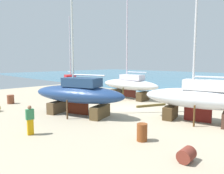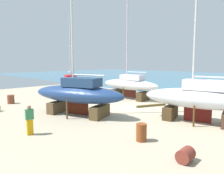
% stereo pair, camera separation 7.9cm
% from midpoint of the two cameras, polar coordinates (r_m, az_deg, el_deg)
% --- Properties ---
extents(ground_plane, '(45.61, 45.61, 0.00)m').
position_cam_midpoint_polar(ground_plane, '(18.13, 0.43, -6.78)').
color(ground_plane, tan).
extents(sailboat_mid_port, '(8.42, 5.02, 13.68)m').
position_cam_midpoint_polar(sailboat_mid_port, '(17.23, -8.86, -1.71)').
color(sailboat_mid_port, brown).
rests_on(sailboat_mid_port, ground).
extents(sailboat_small_center, '(7.58, 2.40, 12.28)m').
position_cam_midpoint_polar(sailboat_small_center, '(24.57, 4.77, 0.68)').
color(sailboat_small_center, '#463927').
rests_on(sailboat_small_center, ground).
extents(sailboat_far_slipway, '(6.45, 4.44, 9.65)m').
position_cam_midpoint_polar(sailboat_far_slipway, '(27.70, -10.79, 1.00)').
color(sailboat_far_slipway, brown).
rests_on(sailboat_far_slipway, ground).
extents(sailboat_large_starboard, '(7.93, 3.77, 11.00)m').
position_cam_midpoint_polar(sailboat_large_starboard, '(16.07, 22.04, -2.79)').
color(sailboat_large_starboard, '#48351D').
rests_on(sailboat_large_starboard, ground).
extents(worker, '(0.32, 0.48, 1.74)m').
position_cam_midpoint_polar(worker, '(13.48, -20.78, -8.04)').
color(worker, orange).
rests_on(worker, ground).
extents(barrel_blue_faded, '(0.65, 0.80, 0.61)m').
position_cam_midpoint_polar(barrel_blue_faded, '(10.07, 19.06, -16.63)').
color(barrel_blue_faded, maroon).
rests_on(barrel_blue_faded, ground).
extents(barrel_tar_black, '(0.66, 0.66, 0.95)m').
position_cam_midpoint_polar(barrel_tar_black, '(11.89, 7.95, -11.78)').
color(barrel_tar_black, brown).
rests_on(barrel_tar_black, ground).
extents(barrel_tipped_center, '(0.83, 0.83, 0.88)m').
position_cam_midpoint_polar(barrel_tipped_center, '(24.15, -25.08, -2.96)').
color(barrel_tipped_center, brown).
rests_on(barrel_tipped_center, ground).
extents(timber_long_aft, '(1.42, 2.96, 0.19)m').
position_cam_midpoint_polar(timber_long_aft, '(20.87, 10.43, -4.82)').
color(timber_long_aft, brown).
rests_on(timber_long_aft, ground).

